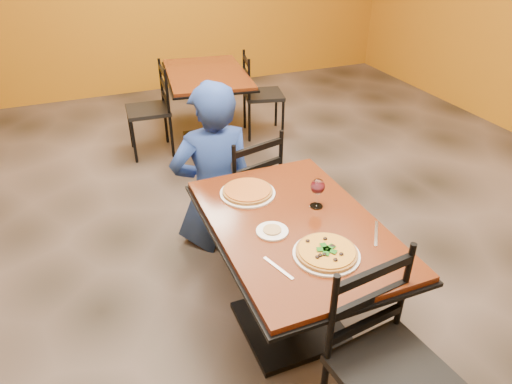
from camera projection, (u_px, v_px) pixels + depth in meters
name	position (u px, v px, depth m)	size (l,w,h in m)	color
floor	(258.00, 273.00, 3.13)	(7.00, 8.00, 0.01)	black
table_main	(294.00, 252.00, 2.44)	(0.83, 1.23, 0.75)	#5E2B0E
table_second	(207.00, 92.00, 4.61)	(0.92, 1.25, 0.75)	#5E2B0E
chair_main_near	(394.00, 376.00, 1.89)	(0.43, 0.43, 0.95)	black
chair_main_far	(242.00, 188.00, 3.21)	(0.41, 0.41, 0.90)	black
chair_second_left	(148.00, 111.00, 4.47)	(0.40, 0.40, 0.88)	black
chair_second_right	(263.00, 95.00, 4.87)	(0.39, 0.39, 0.87)	black
diner	(213.00, 165.00, 3.18)	(0.60, 0.40, 1.20)	navy
plate_main	(326.00, 254.00, 2.12)	(0.31, 0.31, 0.01)	white
pizza_main	(327.00, 252.00, 2.11)	(0.28, 0.28, 0.02)	#95380A
plate_far	(248.00, 193.00, 2.57)	(0.31, 0.31, 0.01)	white
pizza_far	(248.00, 191.00, 2.57)	(0.28, 0.28, 0.02)	#C57B26
side_plate	(272.00, 231.00, 2.27)	(0.16, 0.16, 0.01)	white
dip	(272.00, 230.00, 2.26)	(0.09, 0.09, 0.01)	#A98552
wine_glass	(317.00, 192.00, 2.42)	(0.08, 0.08, 0.18)	white
fork	(278.00, 268.00, 2.04)	(0.01, 0.19, 0.00)	silver
knife	(376.00, 233.00, 2.26)	(0.01, 0.21, 0.00)	silver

